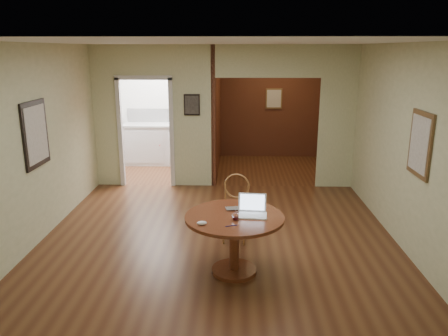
{
  "coord_description": "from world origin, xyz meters",
  "views": [
    {
      "loc": [
        0.25,
        -5.75,
        2.61
      ],
      "look_at": [
        0.09,
        -0.2,
        1.1
      ],
      "focal_mm": 35.0,
      "sensor_mm": 36.0,
      "label": 1
    }
  ],
  "objects_px": {
    "dining_table": "(234,231)",
    "closed_laptop": "(238,210)",
    "chair": "(236,204)",
    "open_laptop": "(252,209)"
  },
  "relations": [
    {
      "from": "dining_table",
      "to": "closed_laptop",
      "type": "height_order",
      "value": "closed_laptop"
    },
    {
      "from": "chair",
      "to": "closed_laptop",
      "type": "relative_size",
      "value": 3.22
    },
    {
      "from": "closed_laptop",
      "to": "chair",
      "type": "bearing_deg",
      "value": 80.21
    },
    {
      "from": "chair",
      "to": "open_laptop",
      "type": "xyz_separation_m",
      "value": [
        0.2,
        -0.91,
        0.27
      ]
    },
    {
      "from": "dining_table",
      "to": "chair",
      "type": "xyz_separation_m",
      "value": [
        0.01,
        0.97,
        -0.02
      ]
    },
    {
      "from": "chair",
      "to": "open_laptop",
      "type": "relative_size",
      "value": 2.7
    },
    {
      "from": "dining_table",
      "to": "open_laptop",
      "type": "distance_m",
      "value": 0.33
    },
    {
      "from": "dining_table",
      "to": "closed_laptop",
      "type": "xyz_separation_m",
      "value": [
        0.04,
        0.17,
        0.2
      ]
    },
    {
      "from": "open_laptop",
      "to": "chair",
      "type": "bearing_deg",
      "value": 107.06
    },
    {
      "from": "chair",
      "to": "open_laptop",
      "type": "distance_m",
      "value": 0.97
    }
  ]
}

